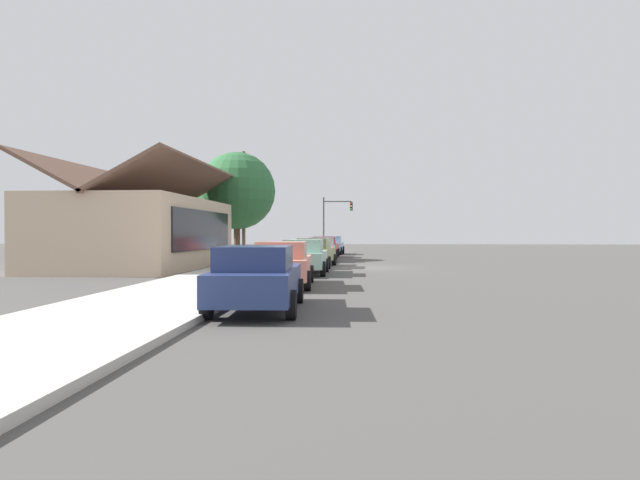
# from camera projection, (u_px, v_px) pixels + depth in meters

# --- Properties ---
(ground_plane) EXTENTS (120.00, 120.00, 0.00)m
(ground_plane) POSITION_uv_depth(u_px,v_px,m) (363.00, 268.00, 30.22)
(ground_plane) COLOR #4C4947
(sidewalk_curb) EXTENTS (60.00, 4.20, 0.16)m
(sidewalk_curb) POSITION_uv_depth(u_px,v_px,m) (261.00, 266.00, 30.62)
(sidewalk_curb) COLOR beige
(sidewalk_curb) RESTS_ON ground
(car_navy) EXTENTS (4.80, 2.26, 1.59)m
(car_navy) POSITION_uv_depth(u_px,v_px,m) (257.00, 277.00, 13.56)
(car_navy) COLOR navy
(car_navy) RESTS_ON ground
(car_coral) EXTENTS (4.94, 2.26, 1.59)m
(car_coral) POSITION_uv_depth(u_px,v_px,m) (283.00, 264.00, 19.62)
(car_coral) COLOR #EA8C75
(car_coral) RESTS_ON ground
(car_seafoam) EXTENTS (4.45, 2.11, 1.59)m
(car_seafoam) POSITION_uv_depth(u_px,v_px,m) (304.00, 256.00, 25.42)
(car_seafoam) COLOR #9ED1BC
(car_seafoam) RESTS_ON ground
(car_olive) EXTENTS (4.94, 2.18, 1.59)m
(car_olive) POSITION_uv_depth(u_px,v_px,m) (315.00, 252.00, 30.69)
(car_olive) COLOR olive
(car_olive) RESTS_ON ground
(car_silver) EXTENTS (4.79, 2.16, 1.59)m
(car_silver) POSITION_uv_depth(u_px,v_px,m) (322.00, 249.00, 36.86)
(car_silver) COLOR silver
(car_silver) RESTS_ON ground
(car_cherry) EXTENTS (4.56, 2.06, 1.59)m
(car_cherry) POSITION_uv_depth(u_px,v_px,m) (325.00, 247.00, 42.56)
(car_cherry) COLOR red
(car_cherry) RESTS_ON ground
(car_skyblue) EXTENTS (4.44, 2.11, 1.59)m
(car_skyblue) POSITION_uv_depth(u_px,v_px,m) (332.00, 245.00, 48.21)
(car_skyblue) COLOR #8CB7E0
(car_skyblue) RESTS_ON ground
(storefront_building) EXTENTS (13.50, 7.20, 5.67)m
(storefront_building) POSITION_uv_depth(u_px,v_px,m) (141.00, 231.00, 30.21)
(storefront_building) COLOR #CCB293
(storefront_building) RESTS_ON ground
(shade_tree) EXTENTS (5.38, 5.38, 7.50)m
(shade_tree) POSITION_uv_depth(u_px,v_px,m) (237.00, 191.00, 38.81)
(shade_tree) COLOR brown
(shade_tree) RESTS_ON ground
(traffic_light_main) EXTENTS (0.37, 2.79, 5.20)m
(traffic_light_main) POSITION_uv_depth(u_px,v_px,m) (335.00, 215.00, 52.19)
(traffic_light_main) COLOR #383833
(traffic_light_main) RESTS_ON ground
(utility_pole_wooden) EXTENTS (1.80, 0.24, 7.50)m
(utility_pole_wooden) POSITION_uv_depth(u_px,v_px,m) (244.00, 203.00, 38.53)
(utility_pole_wooden) COLOR brown
(utility_pole_wooden) RESTS_ON ground
(fire_hydrant_red) EXTENTS (0.22, 0.22, 0.71)m
(fire_hydrant_red) POSITION_uv_depth(u_px,v_px,m) (270.00, 264.00, 25.01)
(fire_hydrant_red) COLOR red
(fire_hydrant_red) RESTS_ON sidewalk_curb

